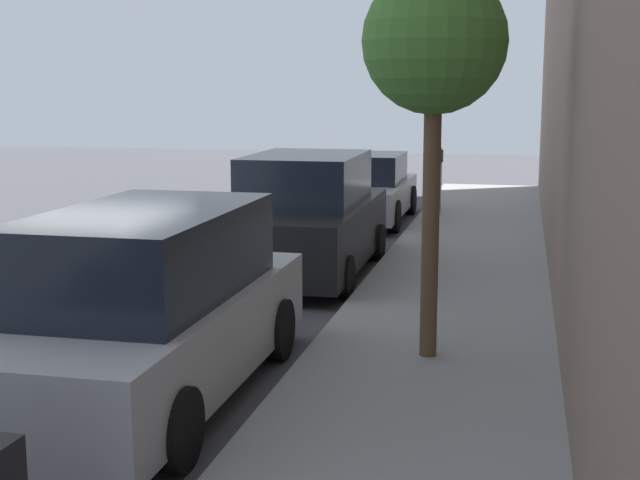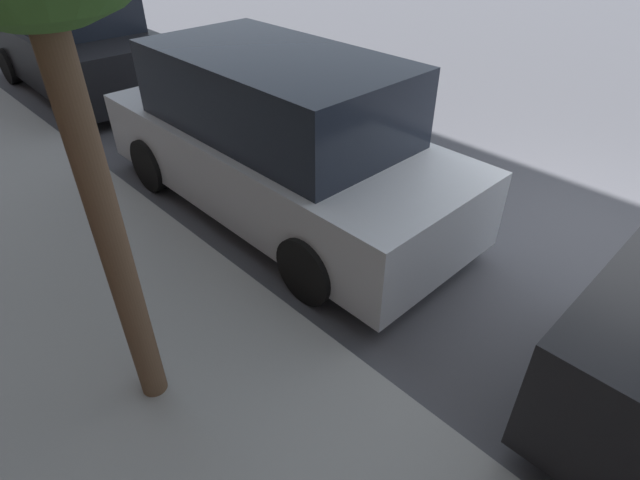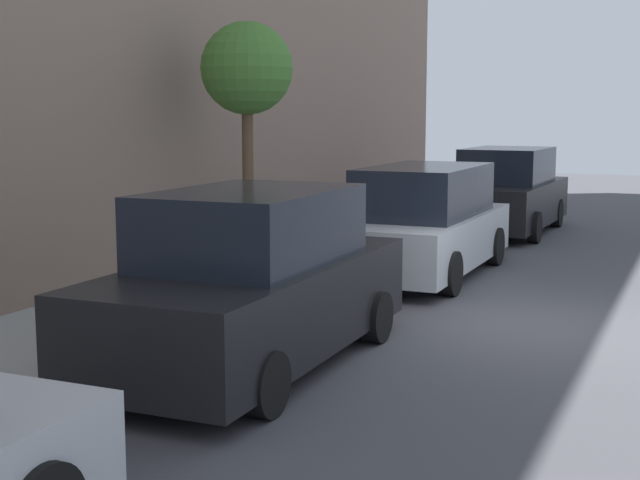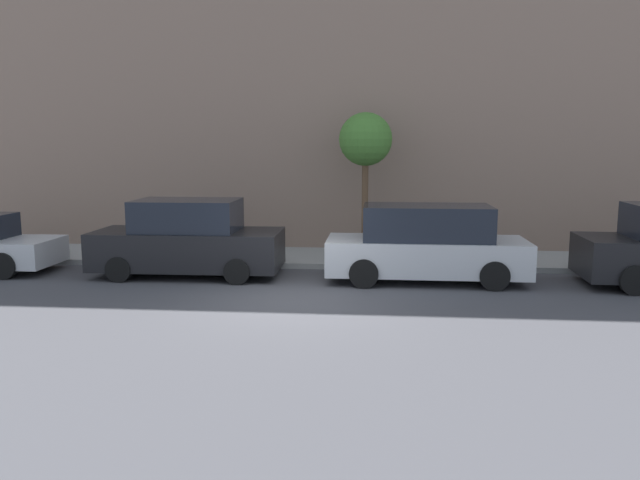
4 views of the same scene
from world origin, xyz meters
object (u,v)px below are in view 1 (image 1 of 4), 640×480
(parked_sedan_fourth, at_px, (366,190))
(parking_meter_far, at_px, (440,173))
(parked_minivan_second, at_px, (148,309))
(parked_suv_third, at_px, (306,218))
(street_tree, at_px, (434,46))

(parked_sedan_fourth, bearing_deg, parking_meter_far, 22.92)
(parked_minivan_second, height_order, parked_suv_third, parked_suv_third)
(parked_minivan_second, xyz_separation_m, parked_suv_third, (0.11, 6.09, 0.01))
(parking_meter_far, bearing_deg, parked_suv_third, -103.29)
(parked_suv_third, height_order, parked_sedan_fourth, parked_suv_third)
(parked_minivan_second, height_order, parked_sedan_fourth, parked_minivan_second)
(parked_minivan_second, height_order, street_tree, street_tree)
(street_tree, bearing_deg, parked_suv_third, 118.80)
(parked_sedan_fourth, xyz_separation_m, street_tree, (2.52, -10.44, 2.75))
(parking_meter_far, bearing_deg, street_tree, -85.32)
(parking_meter_far, distance_m, street_tree, 11.42)
(parked_suv_third, bearing_deg, parking_meter_far, 76.71)
(parked_sedan_fourth, bearing_deg, parked_minivan_second, -90.32)
(parked_suv_third, relative_size, street_tree, 1.17)
(parked_sedan_fourth, bearing_deg, street_tree, -76.43)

